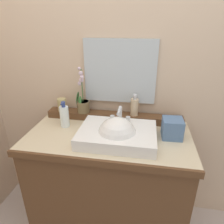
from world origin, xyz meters
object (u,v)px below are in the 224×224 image
sink_basin (117,135)px  lotion_bottle (64,116)px  potted_plant (83,102)px  tumbler_cup (62,105)px  tissue_box (172,128)px  soap_dispenser (134,107)px

sink_basin → lotion_bottle: (-0.41, 0.13, 0.04)m
potted_plant → tumbler_cup: size_ratio=3.45×
potted_plant → lotion_bottle: bearing=-122.3°
sink_basin → tissue_box: size_ratio=3.76×
sink_basin → soap_dispenser: bearing=73.4°
potted_plant → soap_dispenser: bearing=1.4°
tumbler_cup → lotion_bottle: lotion_bottle is taller
sink_basin → potted_plant: size_ratio=1.41×
soap_dispenser → tissue_box: size_ratio=1.26×
soap_dispenser → tissue_box: (0.27, -0.19, -0.06)m
potted_plant → soap_dispenser: (0.40, 0.01, -0.01)m
sink_basin → potted_plant: (-0.31, 0.28, 0.10)m
potted_plant → tumbler_cup: bearing=-177.6°
sink_basin → soap_dispenser: 0.32m
soap_dispenser → potted_plant: bearing=-178.6°
lotion_bottle → tissue_box: size_ratio=1.46×
tumbler_cup → sink_basin: bearing=-29.6°
tumbler_cup → soap_dispenser: bearing=1.7°
lotion_bottle → soap_dispenser: bearing=18.0°
potted_plant → soap_dispenser: 0.40m
soap_dispenser → sink_basin: bearing=-106.6°
tumbler_cup → tissue_box: tumbler_cup is taller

